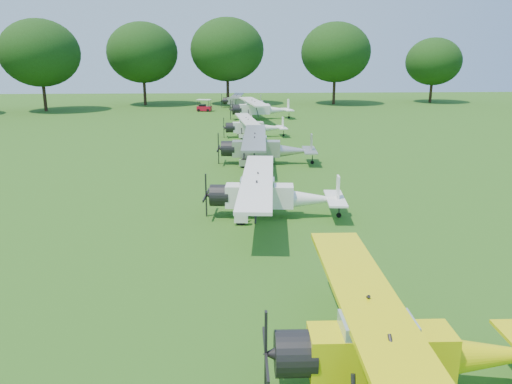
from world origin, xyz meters
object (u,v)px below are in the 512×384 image
golf_cart (204,107)px  aircraft_5 (253,125)px  aircraft_3 (270,192)px  aircraft_6 (259,107)px  aircraft_2 (403,344)px  aircraft_4 (264,146)px  aircraft_7 (241,100)px

golf_cart → aircraft_5: bearing=-62.9°
aircraft_3 → aircraft_5: (0.37, 23.82, -0.13)m
aircraft_5 → golf_cart: (-5.55, 22.13, -0.56)m
aircraft_3 → aircraft_6: size_ratio=0.89×
aircraft_2 → golf_cart: bearing=98.2°
aircraft_3 → aircraft_6: aircraft_6 is taller
aircraft_2 → aircraft_6: size_ratio=0.89×
aircraft_6 → golf_cart: bearing=120.7°
aircraft_4 → aircraft_6: (1.22, 25.22, 0.10)m
aircraft_4 → aircraft_5: (-0.17, 11.93, -0.19)m
aircraft_5 → golf_cart: bearing=99.1°
aircraft_4 → aircraft_5: aircraft_4 is taller
aircraft_3 → golf_cart: aircraft_3 is taller
aircraft_4 → aircraft_7: aircraft_4 is taller
aircraft_6 → golf_cart: size_ratio=5.80×
aircraft_5 → golf_cart: size_ratio=4.59×
aircraft_6 → aircraft_2: bearing=-97.3°
aircraft_7 → aircraft_3: bearing=-83.9°
golf_cart → aircraft_3: bearing=-70.6°
golf_cart → aircraft_2: bearing=-70.1°
aircraft_4 → golf_cart: aircraft_4 is taller
aircraft_4 → aircraft_6: aircraft_6 is taller
aircraft_2 → aircraft_3: (-1.91, 12.93, -0.02)m
aircraft_2 → aircraft_7: (-1.97, 63.59, -0.11)m
aircraft_2 → aircraft_3: size_ratio=1.01×
aircraft_2 → aircraft_5: size_ratio=1.13×
aircraft_2 → aircraft_7: aircraft_2 is taller
aircraft_3 → aircraft_4: aircraft_4 is taller
aircraft_3 → aircraft_6: (1.76, 37.11, 0.16)m
aircraft_7 → golf_cart: aircraft_7 is taller
aircraft_2 → aircraft_5: (-1.54, 36.75, -0.15)m
aircraft_5 → aircraft_6: 13.37m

